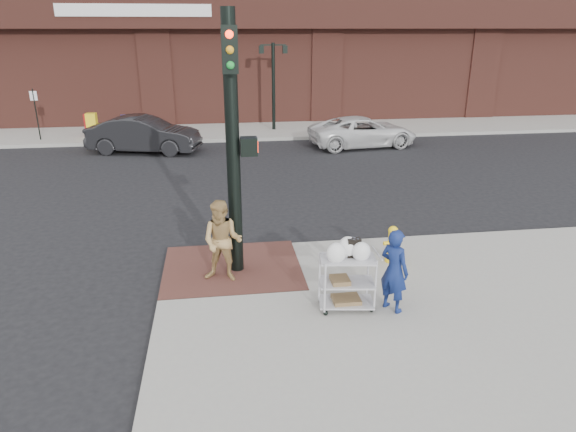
{
  "coord_description": "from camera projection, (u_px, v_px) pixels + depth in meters",
  "views": [
    {
      "loc": [
        -0.8,
        -8.74,
        4.81
      ],
      "look_at": [
        0.55,
        0.82,
        1.25
      ],
      "focal_mm": 32.0,
      "sensor_mm": 36.0,
      "label": 1
    }
  ],
  "objects": [
    {
      "name": "traffic_signal_pole",
      "position": [
        234.0,
        140.0,
        9.57
      ],
      "size": [
        0.61,
        0.51,
        5.0
      ],
      "color": "black",
      "rests_on": "sidewalk_near"
    },
    {
      "name": "newsbox_blue",
      "position": [
        127.0,
        126.0,
        23.06
      ],
      "size": [
        0.53,
        0.5,
        0.99
      ],
      "primitive_type": "cube",
      "rotation": [
        0.0,
        0.0,
        0.39
      ],
      "color": "#1A30AE",
      "rests_on": "sidewalk_far"
    },
    {
      "name": "minivan_white",
      "position": [
        363.0,
        132.0,
        21.83
      ],
      "size": [
        4.79,
        2.65,
        1.27
      ],
      "primitive_type": "imported",
      "rotation": [
        0.0,
        0.0,
        1.69
      ],
      "color": "silver",
      "rests_on": "ground"
    },
    {
      "name": "ground",
      "position": [
        266.0,
        293.0,
        9.89
      ],
      "size": [
        220.0,
        220.0,
        0.0
      ],
      "primitive_type": "plane",
      "color": "black",
      "rests_on": "ground"
    },
    {
      "name": "pedestrian_tan",
      "position": [
        222.0,
        241.0,
        9.81
      ],
      "size": [
        0.93,
        0.81,
        1.62
      ],
      "primitive_type": "imported",
      "rotation": [
        0.0,
        0.0,
        -0.29
      ],
      "color": "#AB8750",
      "rests_on": "sidewalk_near"
    },
    {
      "name": "sedan_dark",
      "position": [
        144.0,
        135.0,
        20.75
      ],
      "size": [
        4.68,
        2.53,
        1.47
      ],
      "primitive_type": "imported",
      "rotation": [
        0.0,
        0.0,
        1.34
      ],
      "color": "black",
      "rests_on": "ground"
    },
    {
      "name": "woman_blue",
      "position": [
        394.0,
        270.0,
        8.77
      ],
      "size": [
        0.61,
        0.65,
        1.5
      ],
      "primitive_type": "imported",
      "rotation": [
        0.0,
        0.0,
        2.18
      ],
      "color": "navy",
      "rests_on": "sidewalk_near"
    },
    {
      "name": "newsbox_yellow",
      "position": [
        92.0,
        125.0,
        23.14
      ],
      "size": [
        0.45,
        0.41,
        1.04
      ],
      "primitive_type": "cube",
      "rotation": [
        0.0,
        0.0,
        -0.03
      ],
      "color": "yellow",
      "rests_on": "sidewalk_far"
    },
    {
      "name": "fire_hydrant",
      "position": [
        392.0,
        244.0,
        10.73
      ],
      "size": [
        0.38,
        0.26,
        0.8
      ],
      "color": "yellow",
      "rests_on": "sidewalk_near"
    },
    {
      "name": "lamp_post",
      "position": [
        273.0,
        77.0,
        24.12
      ],
      "size": [
        1.32,
        0.22,
        4.0
      ],
      "color": "black",
      "rests_on": "sidewalk_far"
    },
    {
      "name": "sidewalk_far",
      "position": [
        381.0,
        90.0,
        41.24
      ],
      "size": [
        65.0,
        36.0,
        0.15
      ],
      "primitive_type": "cube",
      "color": "gray",
      "rests_on": "ground"
    },
    {
      "name": "utility_cart",
      "position": [
        347.0,
        278.0,
        8.87
      ],
      "size": [
        1.0,
        0.65,
        1.31
      ],
      "color": "#B1B0B6",
      "rests_on": "sidewalk_near"
    },
    {
      "name": "brick_curb_ramp",
      "position": [
        232.0,
        267.0,
        10.6
      ],
      "size": [
        2.8,
        2.4,
        0.01
      ],
      "primitive_type": "cube",
      "color": "#512D26",
      "rests_on": "sidewalk_near"
    },
    {
      "name": "parking_sign",
      "position": [
        37.0,
        115.0,
        22.28
      ],
      "size": [
        0.05,
        0.05,
        2.2
      ],
      "primitive_type": "cylinder",
      "color": "black",
      "rests_on": "sidewalk_far"
    },
    {
      "name": "newsbox_red",
      "position": [
        90.0,
        125.0,
        23.31
      ],
      "size": [
        0.43,
        0.39,
        1.0
      ],
      "primitive_type": "cube",
      "rotation": [
        0.0,
        0.0,
        0.03
      ],
      "color": "maroon",
      "rests_on": "sidewalk_far"
    }
  ]
}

